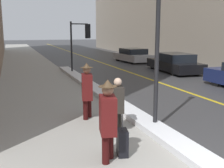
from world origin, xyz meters
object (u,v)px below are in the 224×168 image
at_px(pedestrian_in_fedora, 108,118).
at_px(parked_car_black, 174,63).
at_px(lamp_post, 158,13).
at_px(traffic_light_near, 82,36).
at_px(pedestrian_nearside, 118,102).
at_px(pedestrian_with_shoulder_bag, 87,89).
at_px(rolling_suitcase, 122,143).
at_px(parked_car_silver, 133,55).

xyz_separation_m(pedestrian_in_fedora, parked_car_black, (8.50, 10.87, -0.38)).
height_order(lamp_post, traffic_light_near, lamp_post).
bearing_deg(lamp_post, parked_car_black, 55.00).
xyz_separation_m(pedestrian_nearside, pedestrian_with_shoulder_bag, (-0.48, 1.39, 0.13)).
bearing_deg(pedestrian_in_fedora, rolling_suitcase, 122.29).
distance_m(traffic_light_near, pedestrian_in_fedora, 12.74).
relative_size(pedestrian_in_fedora, parked_car_silver, 0.41).
distance_m(pedestrian_in_fedora, pedestrian_with_shoulder_bag, 3.02).
bearing_deg(pedestrian_with_shoulder_bag, lamp_post, 58.47).
distance_m(lamp_post, pedestrian_with_shoulder_bag, 3.10).
bearing_deg(pedestrian_in_fedora, pedestrian_with_shoulder_bag, -174.61).
relative_size(pedestrian_in_fedora, rolling_suitcase, 1.86).
distance_m(lamp_post, parked_car_black, 11.74).
relative_size(lamp_post, traffic_light_near, 1.63).
distance_m(parked_car_black, rolling_suitcase, 13.46).
bearing_deg(rolling_suitcase, parked_car_black, 155.25).
bearing_deg(pedestrian_with_shoulder_bag, pedestrian_nearside, 31.38).
bearing_deg(parked_car_silver, lamp_post, 153.39).
bearing_deg(parked_car_black, rolling_suitcase, 147.33).
bearing_deg(pedestrian_in_fedora, lamp_post, 139.99).
bearing_deg(pedestrian_with_shoulder_bag, traffic_light_near, 179.04).
height_order(pedestrian_in_fedora, pedestrian_with_shoulder_bag, pedestrian_in_fedora).
height_order(parked_car_silver, rolling_suitcase, parked_car_silver).
relative_size(lamp_post, pedestrian_nearside, 3.59).
xyz_separation_m(lamp_post, traffic_light_near, (0.66, 10.91, -0.81)).
height_order(lamp_post, rolling_suitcase, lamp_post).
xyz_separation_m(pedestrian_nearside, rolling_suitcase, (-0.46, -1.47, -0.52)).
bearing_deg(traffic_light_near, pedestrian_with_shoulder_bag, -107.43).
relative_size(parked_car_black, rolling_suitcase, 5.24).
distance_m(parked_car_black, parked_car_silver, 6.44).
height_order(traffic_light_near, parked_car_black, traffic_light_near).
bearing_deg(parked_car_silver, pedestrian_with_shoulder_bag, 146.32).
bearing_deg(parked_car_black, pedestrian_in_fedora, 146.40).
bearing_deg(parked_car_silver, traffic_light_near, 125.89).
bearing_deg(pedestrian_with_shoulder_bag, parked_car_silver, 163.14).
height_order(pedestrian_nearside, rolling_suitcase, pedestrian_nearside).
bearing_deg(traffic_light_near, rolling_suitcase, -104.31).
relative_size(lamp_post, pedestrian_with_shoulder_bag, 3.03).
bearing_deg(traffic_light_near, parked_car_silver, 36.24).
xyz_separation_m(traffic_light_near, pedestrian_with_shoulder_bag, (-2.22, -9.40, -1.39)).
relative_size(lamp_post, parked_car_black, 1.08).
relative_size(pedestrian_with_shoulder_bag, parked_car_silver, 0.41).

